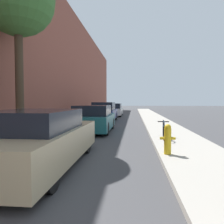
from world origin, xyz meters
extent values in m
plane|color=#3D3D3F|center=(0.00, 16.00, 0.00)|extent=(120.00, 120.00, 0.00)
cube|color=#9E998E|center=(-2.90, 16.00, 0.06)|extent=(2.00, 52.00, 0.12)
cube|color=#9E998E|center=(2.90, 16.00, 0.06)|extent=(2.00, 52.00, 0.12)
cube|color=brown|center=(-4.25, 16.00, 4.59)|extent=(0.70, 52.00, 9.18)
cylinder|color=black|center=(-1.85, 7.16, 0.30)|extent=(0.22, 0.61, 0.61)
cylinder|color=black|center=(-0.17, 7.16, 0.30)|extent=(0.22, 0.61, 0.61)
cylinder|color=black|center=(-0.17, 4.36, 0.30)|extent=(0.22, 0.61, 0.61)
cube|color=tan|center=(-1.01, 5.76, 0.52)|extent=(1.91, 4.52, 0.71)
cube|color=black|center=(-1.01, 5.57, 1.10)|extent=(1.68, 2.35, 0.44)
cylinder|color=black|center=(-1.60, 12.95, 0.30)|extent=(0.22, 0.60, 0.60)
cylinder|color=black|center=(0.01, 12.95, 0.30)|extent=(0.22, 0.60, 0.60)
cylinder|color=black|center=(-1.60, 10.51, 0.30)|extent=(0.22, 0.60, 0.60)
cylinder|color=black|center=(0.01, 10.51, 0.30)|extent=(0.22, 0.60, 0.60)
cube|color=#1E6066|center=(-0.80, 11.73, 0.50)|extent=(1.83, 3.94, 0.66)
cube|color=black|center=(-0.80, 11.57, 1.07)|extent=(1.61, 2.05, 0.48)
cylinder|color=black|center=(-1.77, 18.88, 0.36)|extent=(0.22, 0.72, 0.72)
cylinder|color=black|center=(-0.27, 18.88, 0.36)|extent=(0.22, 0.72, 0.72)
cylinder|color=black|center=(-1.77, 16.08, 0.36)|extent=(0.22, 0.72, 0.72)
cylinder|color=black|center=(-0.27, 16.08, 0.36)|extent=(0.22, 0.72, 0.72)
cube|color=navy|center=(-1.02, 17.48, 0.53)|extent=(1.70, 4.51, 0.67)
cube|color=black|center=(-1.02, 17.30, 1.16)|extent=(1.50, 2.34, 0.58)
cylinder|color=black|center=(-1.63, 24.94, 0.31)|extent=(0.22, 0.62, 0.62)
cylinder|color=black|center=(-0.09, 24.94, 0.31)|extent=(0.22, 0.62, 0.62)
cylinder|color=black|center=(-1.63, 22.13, 0.31)|extent=(0.22, 0.62, 0.62)
cylinder|color=black|center=(-0.09, 22.13, 0.31)|extent=(0.22, 0.62, 0.62)
cube|color=silver|center=(-0.86, 23.54, 0.49)|extent=(1.74, 4.53, 0.63)
cube|color=black|center=(-0.86, 23.36, 1.05)|extent=(1.53, 2.36, 0.49)
cylinder|color=#423323|center=(-2.98, 8.65, 2.31)|extent=(0.29, 0.29, 4.38)
cylinder|color=gold|center=(2.12, 6.75, 0.46)|extent=(0.18, 0.18, 0.68)
sphere|color=gold|center=(2.12, 6.75, 0.83)|extent=(0.17, 0.17, 0.17)
cylinder|color=gold|center=(1.98, 6.75, 0.54)|extent=(0.12, 0.07, 0.07)
cylinder|color=gold|center=(2.26, 6.75, 0.54)|extent=(0.12, 0.07, 0.07)
torus|color=black|center=(2.40, 9.75, 0.45)|extent=(0.11, 0.66, 0.66)
torus|color=black|center=(2.30, 8.80, 0.45)|extent=(0.11, 0.66, 0.66)
cube|color=#235193|center=(2.35, 9.27, 0.60)|extent=(0.12, 0.80, 0.04)
cylinder|color=#235193|center=(2.33, 9.10, 0.69)|extent=(0.04, 0.04, 0.18)
cube|color=black|center=(2.39, 9.67, 0.71)|extent=(0.44, 0.08, 0.04)
camera|label=1|loc=(1.23, 0.88, 1.52)|focal=35.25mm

